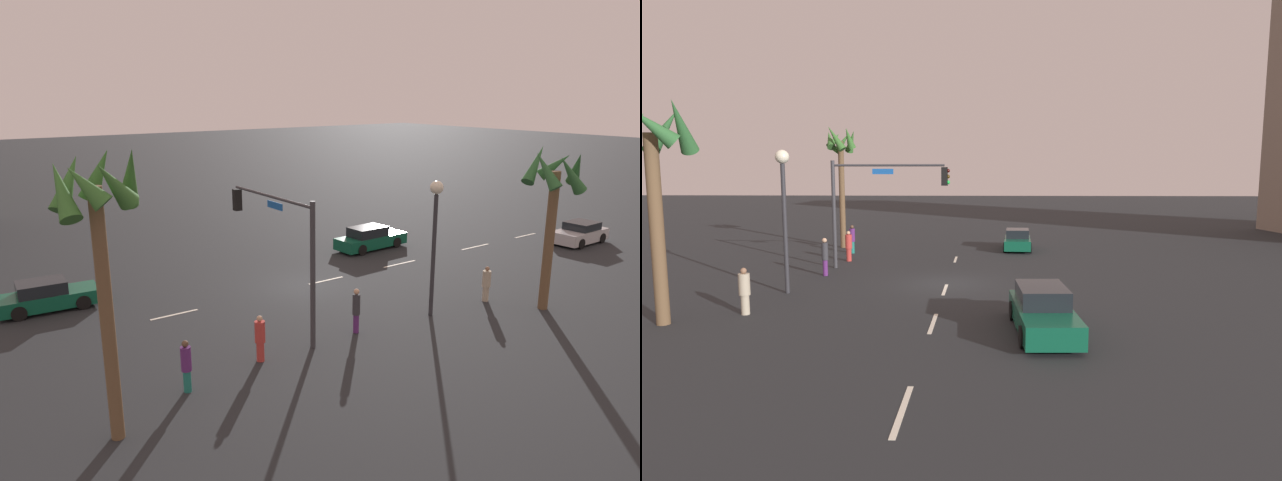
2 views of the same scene
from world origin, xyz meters
TOP-DOWN VIEW (x-y plane):
  - ground_plane at (0.00, 0.00)m, footprint 220.00×220.00m
  - lane_stripe_0 at (-18.00, 0.00)m, footprint 2.14×0.14m
  - lane_stripe_1 at (-12.93, 0.00)m, footprint 2.46×0.14m
  - lane_stripe_2 at (-6.50, 0.00)m, footprint 2.36×0.14m
  - lane_stripe_3 at (-1.34, 0.00)m, footprint 2.15×0.14m
  - lane_stripe_4 at (6.86, 0.00)m, footprint 2.17×0.14m
  - car_0 at (-7.26, -3.52)m, footprint 4.76×1.96m
  - car_1 at (11.22, -3.88)m, footprint 4.28×1.99m
  - car_2 at (-19.14, 3.18)m, footprint 4.05×2.04m
  - traffic_signal at (3.79, 4.01)m, footprint 0.32×6.23m
  - streetlamp at (-2.26, 6.52)m, footprint 0.56×0.56m
  - pedestrian_0 at (1.58, 6.10)m, footprint 0.32×0.32m
  - pedestrian_1 at (9.06, 6.68)m, footprint 0.35×0.35m
  - pedestrian_2 at (6.01, 6.10)m, footprint 0.45×0.45m
  - pedestrian_3 at (-5.65, 6.72)m, footprint 0.51×0.51m
  - palm_tree_0 at (11.70, 7.98)m, footprint 2.41×2.41m
  - palm_tree_1 at (-6.94, 8.87)m, footprint 2.47×2.70m

SIDE VIEW (x-z plane):
  - ground_plane at x=0.00m, z-range 0.00..0.00m
  - lane_stripe_0 at x=-18.00m, z-range 0.00..0.01m
  - lane_stripe_1 at x=-12.93m, z-range 0.00..0.01m
  - lane_stripe_2 at x=-6.50m, z-range 0.00..0.01m
  - lane_stripe_3 at x=-1.34m, z-range 0.00..0.01m
  - lane_stripe_4 at x=6.86m, z-range 0.00..0.01m
  - car_1 at x=11.22m, z-range -0.05..1.30m
  - car_2 at x=-19.14m, z-range -0.05..1.32m
  - car_0 at x=-7.26m, z-range -0.06..1.36m
  - pedestrian_3 at x=-5.65m, z-range 0.03..1.70m
  - pedestrian_2 at x=6.01m, z-range 0.04..1.79m
  - pedestrian_1 at x=9.06m, z-range 0.05..1.85m
  - pedestrian_0 at x=1.58m, z-range 0.07..1.94m
  - traffic_signal at x=3.79m, z-range 1.10..6.77m
  - streetlamp at x=-2.26m, z-range 1.21..7.12m
  - palm_tree_1 at x=-6.94m, z-range 1.71..9.05m
  - palm_tree_0 at x=11.70m, z-range 2.15..10.42m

